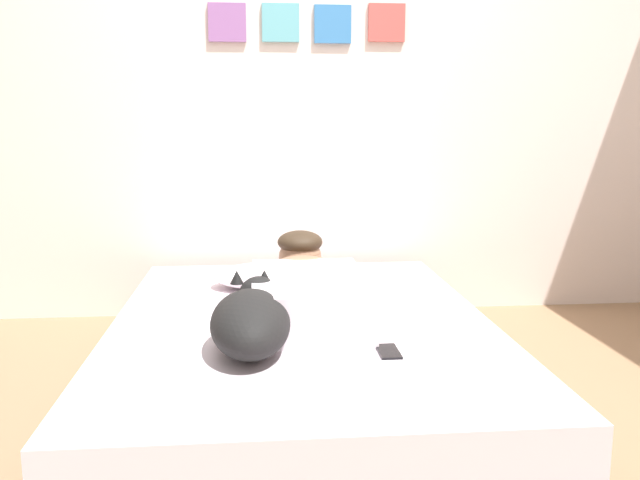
{
  "coord_description": "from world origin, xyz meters",
  "views": [
    {
      "loc": [
        -0.27,
        -2.26,
        1.04
      ],
      "look_at": [
        -0.01,
        0.55,
        0.55
      ],
      "focal_mm": 37.81,
      "sensor_mm": 36.0,
      "label": 1
    }
  ],
  "objects": [
    {
      "name": "cell_phone",
      "position": [
        0.15,
        -0.18,
        0.3
      ],
      "size": [
        0.07,
        0.14,
        0.01
      ],
      "primitive_type": "cube",
      "color": "black",
      "rests_on": "bed"
    },
    {
      "name": "bed",
      "position": [
        -0.11,
        0.24,
        0.15
      ],
      "size": [
        1.47,
        2.06,
        0.3
      ],
      "color": "#4C4742",
      "rests_on": "ground"
    },
    {
      "name": "ground_plane",
      "position": [
        0.0,
        0.0,
        0.0
      ],
      "size": [
        12.48,
        12.48,
        0.0
      ],
      "primitive_type": "plane",
      "color": "#8C6B4C"
    },
    {
      "name": "back_wall",
      "position": [
        -0.0,
        1.41,
        1.25
      ],
      "size": [
        4.24,
        0.12,
        2.5
      ],
      "color": "silver",
      "rests_on": "ground"
    },
    {
      "name": "pillow",
      "position": [
        -0.22,
        0.74,
        0.35
      ],
      "size": [
        0.52,
        0.32,
        0.11
      ],
      "primitive_type": "ellipsoid",
      "color": "silver",
      "rests_on": "bed"
    },
    {
      "name": "dog",
      "position": [
        -0.3,
        -0.1,
        0.4
      ],
      "size": [
        0.26,
        0.57,
        0.21
      ],
      "color": "black",
      "rests_on": "bed"
    },
    {
      "name": "coffee_cup",
      "position": [
        0.02,
        0.73,
        0.33
      ],
      "size": [
        0.12,
        0.09,
        0.07
      ],
      "color": "white",
      "rests_on": "bed"
    },
    {
      "name": "person_lying",
      "position": [
        -0.09,
        0.32,
        0.4
      ],
      "size": [
        0.43,
        0.92,
        0.27
      ],
      "color": "silver",
      "rests_on": "bed"
    }
  ]
}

